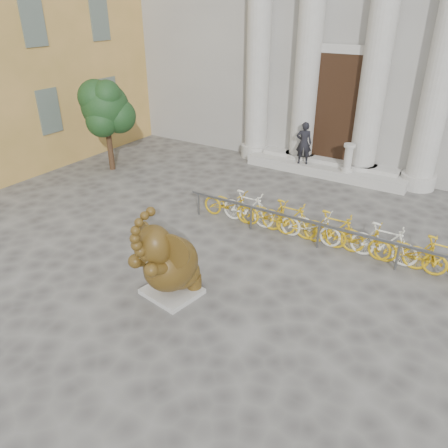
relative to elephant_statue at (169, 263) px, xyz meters
The scene contains 7 objects.
ground 0.92m from the elephant_statue, 55.29° to the right, with size 80.00×80.00×0.00m, color #474442.
entrance_steps 9.09m from the elephant_statue, 88.55° to the left, with size 6.00×1.20×0.36m, color #A8A59E.
elephant_statue is the anchor object (origin of this frame).
bike_rack 4.41m from the elephant_statue, 63.03° to the left, with size 8.00×0.53×1.00m.
tree 8.74m from the elephant_statue, 143.10° to the left, with size 1.94×1.77×3.37m.
pedestrian 8.74m from the elephant_statue, 93.73° to the left, with size 0.57×0.38×1.57m, color black.
balustrade_post 8.84m from the elephant_statue, 82.73° to the left, with size 0.41×0.41×1.00m.
Camera 1 is at (4.97, -5.77, 5.86)m, focal length 35.00 mm.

